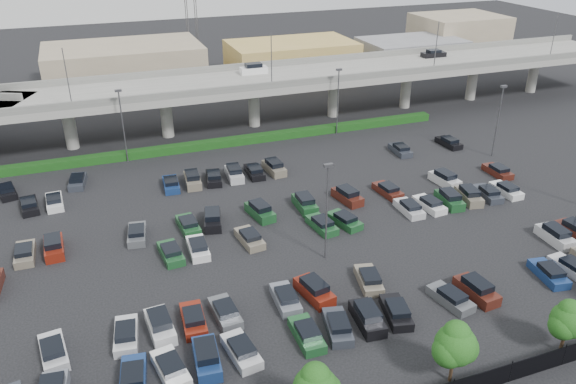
% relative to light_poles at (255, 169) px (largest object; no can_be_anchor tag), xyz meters
% --- Properties ---
extents(ground, '(280.00, 280.00, 0.00)m').
position_rel_light_poles_xyz_m(ground, '(4.13, -2.00, -6.24)').
color(ground, black).
extents(overpass, '(150.00, 13.00, 15.80)m').
position_rel_light_poles_xyz_m(overpass, '(3.91, 30.03, 0.73)').
color(overpass, gray).
rests_on(overpass, ground).
extents(hedge, '(66.00, 1.60, 1.10)m').
position_rel_light_poles_xyz_m(hedge, '(4.13, 23.00, -5.69)').
color(hedge, '#153C11').
rests_on(hedge, ground).
extents(tree_row, '(65.07, 3.66, 5.94)m').
position_rel_light_poles_xyz_m(tree_row, '(4.83, -28.53, -2.72)').
color(tree_row, '#332316').
rests_on(tree_row, ground).
extents(parked_cars, '(63.15, 41.69, 1.67)m').
position_rel_light_poles_xyz_m(parked_cars, '(2.34, -6.53, -5.62)').
color(parked_cars, black).
rests_on(parked_cars, ground).
extents(light_poles, '(66.90, 48.38, 10.30)m').
position_rel_light_poles_xyz_m(light_poles, '(0.00, 0.00, 0.00)').
color(light_poles, '#4A4A4F').
rests_on(light_poles, ground).
extents(distant_buildings, '(138.00, 24.00, 9.00)m').
position_rel_light_poles_xyz_m(distant_buildings, '(16.50, 59.81, -2.49)').
color(distant_buildings, gray).
rests_on(distant_buildings, ground).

